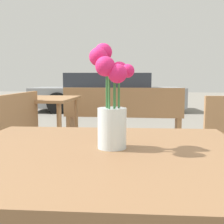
% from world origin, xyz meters
% --- Properties ---
extents(table_front, '(1.00, 0.88, 0.75)m').
position_xyz_m(table_front, '(0.00, -0.00, 0.65)').
color(table_front, brown).
rests_on(table_front, ground_plane).
extents(flower_vase, '(0.15, 0.15, 0.34)m').
position_xyz_m(flower_vase, '(0.03, 0.04, 0.89)').
color(flower_vase, silver).
rests_on(flower_vase, table_front).
extents(bench_far, '(1.71, 0.36, 0.85)m').
position_xyz_m(bench_far, '(-0.19, 3.16, 0.47)').
color(bench_far, '#9E7047').
rests_on(bench_far, ground_plane).
extents(table_back, '(0.87, 0.91, 0.76)m').
position_xyz_m(table_back, '(-1.11, 2.25, 0.65)').
color(table_back, '#9E7047').
rests_on(table_back, ground_plane).
extents(parked_car, '(4.67, 2.22, 1.14)m').
position_xyz_m(parked_car, '(-1.03, 7.71, 0.55)').
color(parked_car, gray).
rests_on(parked_car, ground_plane).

